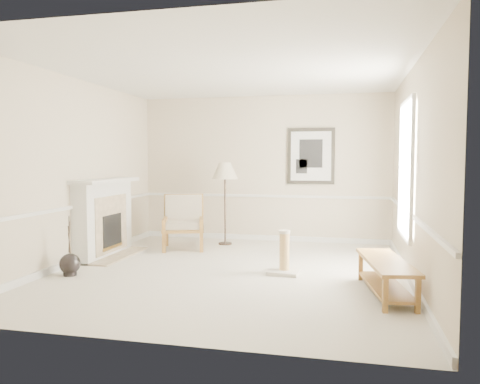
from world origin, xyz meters
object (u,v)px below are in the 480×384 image
object	(u,v)px
armchair	(183,219)
bench	(386,272)
floor_vase	(70,265)
floor_lamp	(225,173)
scratching_post	(284,260)

from	to	relation	value
armchair	bench	xyz separation A→B (m)	(3.41, -2.31, -0.25)
floor_vase	floor_lamp	world-z (taller)	floor_lamp
floor_lamp	scratching_post	xyz separation A→B (m)	(1.42, -2.05, -1.18)
floor_lamp	scratching_post	size ratio (longest dim) A/B	2.52
floor_vase	armchair	distance (m)	2.50
floor_vase	armchair	xyz separation A→B (m)	(0.86, 2.32, 0.37)
floor_lamp	scratching_post	distance (m)	2.76
bench	scratching_post	size ratio (longest dim) A/B	2.47
armchair	scratching_post	xyz separation A→B (m)	(2.07, -1.53, -0.33)
floor_vase	armchair	world-z (taller)	armchair
bench	floor_vase	bearing A→B (deg)	-179.88
floor_vase	floor_lamp	xyz separation A→B (m)	(1.52, 2.85, 1.22)
floor_vase	scratching_post	bearing A→B (deg)	15.12
armchair	bench	world-z (taller)	armchair
floor_vase	scratching_post	world-z (taller)	floor_vase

